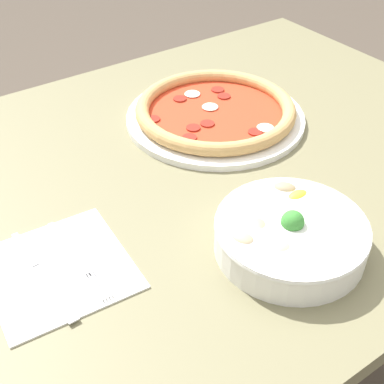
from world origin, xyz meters
name	(u,v)px	position (x,y,z in m)	size (l,w,h in m)	color
dining_table	(191,214)	(0.00, 0.00, 0.63)	(1.22, 0.87, 0.74)	#706B4C
pizza	(215,112)	(-0.13, -0.10, 0.76)	(0.34, 0.34, 0.04)	white
bowl	(290,234)	(0.00, 0.24, 0.77)	(0.21, 0.21, 0.07)	white
napkin	(59,269)	(0.28, 0.09, 0.74)	(0.20, 0.20, 0.00)	white
fork	(76,258)	(0.26, 0.09, 0.74)	(0.02, 0.17, 0.00)	silver
knife	(39,271)	(0.31, 0.09, 0.74)	(0.02, 0.19, 0.01)	silver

